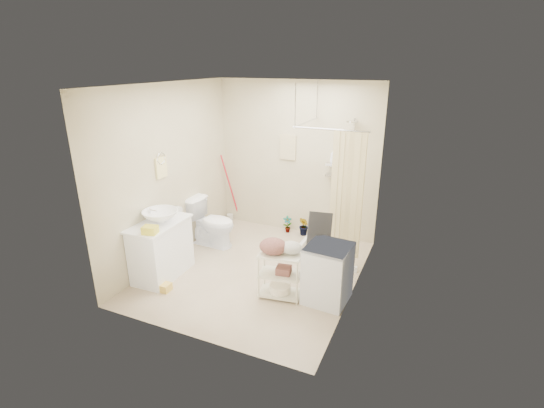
{
  "coord_description": "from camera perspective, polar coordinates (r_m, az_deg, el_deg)",
  "views": [
    {
      "loc": [
        2.23,
        -4.53,
        2.87
      ],
      "look_at": [
        0.14,
        0.25,
        0.97
      ],
      "focal_mm": 26.0,
      "sensor_mm": 36.0,
      "label": 1
    }
  ],
  "objects": [
    {
      "name": "tp_holder",
      "position": [
        6.2,
        -13.55,
        -0.84
      ],
      "size": [
        0.08,
        0.12,
        0.14
      ],
      "primitive_type": null,
      "color": "silver",
      "rests_on": "wall_left"
    },
    {
      "name": "shampoo_bottle_a",
      "position": [
        6.43,
        8.82,
        6.85
      ],
      "size": [
        0.11,
        0.11,
        0.22
      ],
      "primitive_type": "imported",
      "rotation": [
        0.0,
        0.0,
        -0.38
      ],
      "color": "white",
      "rests_on": "shower"
    },
    {
      "name": "ironing_board",
      "position": [
        5.15,
        6.57,
        -6.96
      ],
      "size": [
        0.31,
        0.23,
        1.09
      ],
      "primitive_type": null,
      "rotation": [
        0.0,
        0.0,
        0.52
      ],
      "color": "black",
      "rests_on": "ground"
    },
    {
      "name": "wall_front",
      "position": [
        4.0,
        -12.6,
        -3.6
      ],
      "size": [
        2.8,
        0.04,
        2.6
      ],
      "primitive_type": "cube",
      "color": "beige",
      "rests_on": "ground"
    },
    {
      "name": "laundry_rack",
      "position": [
        5.06,
        1.19,
        -9.65
      ],
      "size": [
        0.57,
        0.39,
        0.73
      ],
      "primitive_type": null,
      "rotation": [
        0.0,
        0.0,
        0.15
      ],
      "color": "beige",
      "rests_on": "ground"
    },
    {
      "name": "toilet",
      "position": [
        6.5,
        -8.66,
        -2.62
      ],
      "size": [
        0.79,
        0.47,
        0.79
      ],
      "primitive_type": "imported",
      "rotation": [
        0.0,
        0.0,
        1.53
      ],
      "color": "white",
      "rests_on": "ground"
    },
    {
      "name": "mop",
      "position": [
        7.35,
        -6.27,
        2.27
      ],
      "size": [
        0.13,
        0.13,
        1.28
      ],
      "primitive_type": null,
      "rotation": [
        0.0,
        0.0,
        -0.04
      ],
      "color": "red",
      "rests_on": "ground"
    },
    {
      "name": "shower",
      "position": [
        6.03,
        9.28,
        2.18
      ],
      "size": [
        1.1,
        1.1,
        2.1
      ],
      "primitive_type": null,
      "color": "silver",
      "rests_on": "ground"
    },
    {
      "name": "potted_plant_a",
      "position": [
        6.97,
        2.24,
        -2.96
      ],
      "size": [
        0.19,
        0.17,
        0.3
      ],
      "primitive_type": "imported",
      "rotation": [
        0.0,
        0.0,
        0.54
      ],
      "color": "maroon",
      "rests_on": "ground"
    },
    {
      "name": "sink",
      "position": [
        5.55,
        -15.85,
        -1.72
      ],
      "size": [
        0.62,
        0.62,
        0.17
      ],
      "primitive_type": "imported",
      "rotation": [
        0.0,
        0.0,
        0.34
      ],
      "color": "white",
      "rests_on": "vanity"
    },
    {
      "name": "shampoo_bottle_b",
      "position": [
        6.4,
        9.76,
        6.48
      ],
      "size": [
        0.1,
        0.1,
        0.17
      ],
      "primitive_type": "imported",
      "rotation": [
        0.0,
        0.0,
        0.37
      ],
      "color": "#314B93",
      "rests_on": "shower"
    },
    {
      "name": "washing_machine",
      "position": [
        5.03,
        8.08,
        -9.9
      ],
      "size": [
        0.55,
        0.57,
        0.76
      ],
      "primitive_type": "cube",
      "rotation": [
        0.0,
        0.0,
        -0.07
      ],
      "color": "silver",
      "rests_on": "ground"
    },
    {
      "name": "towel_ring",
      "position": [
        5.81,
        -15.78,
        5.32
      ],
      "size": [
        0.04,
        0.22,
        0.34
      ],
      "primitive_type": null,
      "color": "#F9EC96",
      "rests_on": "wall_left"
    },
    {
      "name": "counter_basket",
      "position": [
        5.24,
        -17.25,
        -3.6
      ],
      "size": [
        0.21,
        0.18,
        0.1
      ],
      "primitive_type": "cube",
      "rotation": [
        0.0,
        0.0,
        0.23
      ],
      "color": "yellow",
      "rests_on": "vanity"
    },
    {
      "name": "hanging_towel",
      "position": [
        6.7,
        2.33,
        8.21
      ],
      "size": [
        0.28,
        0.03,
        0.42
      ],
      "primitive_type": "cube",
      "color": "#CABB8E",
      "rests_on": "wall_back"
    },
    {
      "name": "vanity",
      "position": [
        5.73,
        -15.72,
        -6.32
      ],
      "size": [
        0.54,
        0.93,
        0.8
      ],
      "primitive_type": "cube",
      "rotation": [
        0.0,
        0.0,
        0.03
      ],
      "color": "white",
      "rests_on": "ground"
    },
    {
      "name": "floor_basket",
      "position": [
        5.51,
        -15.43,
        -11.31
      ],
      "size": [
        0.27,
        0.21,
        0.15
      ],
      "primitive_type": "cube",
      "rotation": [
        0.0,
        0.0,
        0.0
      ],
      "color": "#EAC24C",
      "rests_on": "ground"
    },
    {
      "name": "wall_back",
      "position": [
        6.71,
        3.56,
        6.45
      ],
      "size": [
        2.8,
        0.04,
        2.6
      ],
      "primitive_type": "cube",
      "color": "beige",
      "rests_on": "ground"
    },
    {
      "name": "floor",
      "position": [
        5.81,
        -2.29,
        -9.61
      ],
      "size": [
        3.2,
        3.2,
        0.0
      ],
      "primitive_type": "plane",
      "color": "#C3B092",
      "rests_on": "ground"
    },
    {
      "name": "wall_left",
      "position": [
        6.01,
        -14.59,
        4.23
      ],
      "size": [
        0.04,
        3.2,
        2.6
      ],
      "primitive_type": "cube",
      "color": "beige",
      "rests_on": "ground"
    },
    {
      "name": "wall_right",
      "position": [
        4.86,
        12.51,
        0.68
      ],
      "size": [
        0.04,
        3.2,
        2.6
      ],
      "primitive_type": "cube",
      "color": "beige",
      "rests_on": "ground"
    },
    {
      "name": "ceiling",
      "position": [
        5.05,
        -2.71,
        16.93
      ],
      "size": [
        2.8,
        3.2,
        0.04
      ],
      "primitive_type": "cube",
      "color": "silver",
      "rests_on": "ground"
    },
    {
      "name": "potted_plant_b",
      "position": [
        6.85,
        4.65,
        -3.22
      ],
      "size": [
        0.24,
        0.24,
        0.35
      ],
      "primitive_type": "imported",
      "rotation": [
        0.0,
        0.0,
        -0.81
      ],
      "color": "#965A36",
      "rests_on": "ground"
    }
  ]
}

